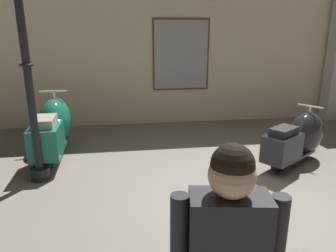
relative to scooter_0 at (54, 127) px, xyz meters
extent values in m
plane|color=slate|center=(2.66, -2.05, -0.51)|extent=(60.00, 60.00, 0.00)
cube|color=beige|center=(2.66, 1.87, 1.27)|extent=(18.00, 0.20, 3.56)
cube|color=brown|center=(2.65, 1.76, 1.14)|extent=(1.35, 0.03, 1.65)
cube|color=#9E9E9E|center=(2.65, 1.74, 1.14)|extent=(1.27, 0.01, 1.57)
cylinder|color=black|center=(-0.01, 0.35, -0.28)|extent=(0.11, 0.45, 0.45)
cylinder|color=silver|center=(-0.01, 0.35, -0.28)|extent=(0.12, 0.21, 0.20)
cylinder|color=black|center=(0.03, -0.71, -0.28)|extent=(0.11, 0.45, 0.45)
cylinder|color=silver|center=(0.03, -0.71, -0.28)|extent=(0.12, 0.21, 0.20)
cube|color=#196B51|center=(0.01, -0.18, -0.30)|extent=(0.44, 1.08, 0.06)
ellipsoid|color=#196B51|center=(-0.01, 0.29, 0.04)|extent=(0.62, 0.96, 0.85)
cube|color=#196B51|center=(0.03, -0.67, -0.04)|extent=(0.48, 0.78, 0.49)
cube|color=gray|center=(0.03, -0.67, 0.28)|extent=(0.33, 0.55, 0.13)
sphere|color=silver|center=(-0.02, 0.61, 0.27)|extent=(0.17, 0.17, 0.17)
cylinder|color=silver|center=(-0.01, 0.33, 0.43)|extent=(0.05, 0.05, 0.31)
cylinder|color=silver|center=(-0.01, 0.33, 0.59)|extent=(0.49, 0.06, 0.04)
cube|color=silver|center=(-0.30, 0.28, -0.02)|extent=(0.04, 0.75, 0.03)
cylinder|color=black|center=(4.40, -0.87, -0.31)|extent=(0.36, 0.28, 0.38)
cylinder|color=silver|center=(4.40, -0.87, -0.31)|extent=(0.19, 0.17, 0.17)
cylinder|color=black|center=(3.65, -1.37, -0.31)|extent=(0.36, 0.28, 0.38)
cylinder|color=silver|center=(3.65, -1.37, -0.31)|extent=(0.19, 0.17, 0.17)
cube|color=black|center=(4.03, -1.12, -0.33)|extent=(0.95, 0.79, 0.05)
ellipsoid|color=black|center=(4.37, -0.89, -0.04)|extent=(0.95, 0.86, 0.73)
cube|color=black|center=(3.68, -1.35, -0.10)|extent=(0.75, 0.68, 0.42)
cube|color=black|center=(3.68, -1.35, 0.16)|extent=(0.53, 0.48, 0.11)
sphere|color=silver|center=(4.59, -0.74, 0.16)|extent=(0.14, 0.14, 0.14)
cylinder|color=silver|center=(4.39, -0.88, 0.29)|extent=(0.04, 0.04, 0.27)
cylinder|color=silver|center=(4.39, -0.88, 0.43)|extent=(0.26, 0.37, 0.03)
cube|color=silver|center=(4.23, -0.69, -0.09)|extent=(0.54, 0.37, 0.02)
cylinder|color=black|center=(-0.01, -1.08, -0.42)|extent=(0.28, 0.28, 0.18)
cylinder|color=black|center=(-0.01, -1.08, 1.05)|extent=(0.11, 0.11, 2.75)
torus|color=black|center=(-0.01, -1.08, 1.19)|extent=(0.19, 0.19, 0.04)
cube|color=#232328|center=(1.73, -4.34, 0.58)|extent=(0.40, 0.25, 0.57)
cylinder|color=#232328|center=(1.96, -4.38, 0.57)|extent=(0.09, 0.09, 0.59)
cylinder|color=#232328|center=(1.51, -4.30, 0.57)|extent=(0.09, 0.09, 0.59)
sphere|color=tan|center=(1.73, -4.34, 0.97)|extent=(0.22, 0.22, 0.22)
sphere|color=black|center=(1.73, -4.34, 1.01)|extent=(0.20, 0.20, 0.20)
camera|label=1|loc=(1.27, -5.52, 1.55)|focal=32.69mm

